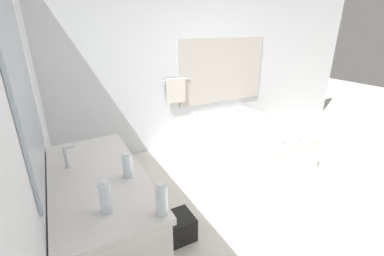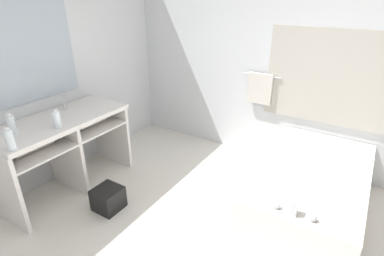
% 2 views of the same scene
% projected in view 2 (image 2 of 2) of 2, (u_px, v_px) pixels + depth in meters
% --- Properties ---
extents(wall_back_with_blinds, '(7.40, 0.13, 2.70)m').
position_uv_depth(wall_back_with_blinds, '(290.00, 62.00, 3.63)').
color(wall_back_with_blinds, silver).
rests_on(wall_back_with_blinds, ground_plane).
extents(wall_left_with_mirror, '(0.08, 7.40, 2.70)m').
position_uv_depth(wall_left_with_mirror, '(3.00, 76.00, 3.00)').
color(wall_left_with_mirror, silver).
rests_on(wall_left_with_mirror, ground_plane).
extents(vanity_counter, '(0.67, 1.46, 0.89)m').
position_uv_depth(vanity_counter, '(64.00, 137.00, 3.33)').
color(vanity_counter, white).
rests_on(vanity_counter, ground_plane).
extents(sink_faucet, '(0.09, 0.04, 0.18)m').
position_uv_depth(sink_faucet, '(64.00, 102.00, 3.43)').
color(sink_faucet, silver).
rests_on(sink_faucet, vanity_counter).
extents(bathtub, '(0.98, 1.76, 0.64)m').
position_uv_depth(bathtub, '(311.00, 188.00, 3.07)').
color(bathtub, silver).
rests_on(bathtub, ground_plane).
extents(water_bottle_1, '(0.07, 0.07, 0.21)m').
position_uv_depth(water_bottle_1, '(10.00, 140.00, 2.54)').
color(water_bottle_1, white).
rests_on(water_bottle_1, vanity_counter).
extents(water_bottle_2, '(0.07, 0.07, 0.22)m').
position_uv_depth(water_bottle_2, '(11.00, 125.00, 2.81)').
color(water_bottle_2, white).
rests_on(water_bottle_2, vanity_counter).
extents(water_bottle_3, '(0.07, 0.07, 0.20)m').
position_uv_depth(water_bottle_3, '(57.00, 119.00, 2.96)').
color(water_bottle_3, white).
rests_on(water_bottle_3, vanity_counter).
extents(waste_bin, '(0.27, 0.27, 0.24)m').
position_uv_depth(waste_bin, '(108.00, 199.00, 3.18)').
color(waste_bin, black).
rests_on(waste_bin, ground_plane).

